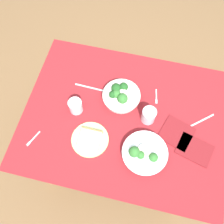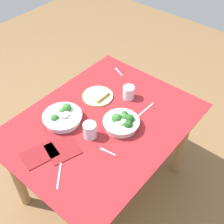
{
  "view_description": "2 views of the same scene",
  "coord_description": "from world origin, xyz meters",
  "px_view_note": "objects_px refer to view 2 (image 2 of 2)",
  "views": [
    {
      "loc": [
        -0.07,
        0.62,
        2.15
      ],
      "look_at": [
        0.08,
        -0.02,
        0.74
      ],
      "focal_mm": 40.57,
      "sensor_mm": 36.0,
      "label": 1
    },
    {
      "loc": [
        -0.97,
        -0.89,
        2.11
      ],
      "look_at": [
        0.11,
        0.01,
        0.74
      ],
      "focal_mm": 46.95,
      "sensor_mm": 36.0,
      "label": 2
    }
  ],
  "objects_px": {
    "bread_side_plate": "(98,96)",
    "broccoli_bowl_far": "(63,117)",
    "broccoli_bowl_near": "(122,122)",
    "fork_by_near_bowl": "(118,71)",
    "water_glass_side": "(90,130)",
    "water_glass_center": "(129,92)",
    "table_knife_left": "(145,111)",
    "table_knife_right": "(59,174)",
    "napkin_folded_lower": "(40,154)",
    "fork_by_far_bowl": "(107,151)",
    "napkin_folded_upper": "(63,149)"
  },
  "relations": [
    {
      "from": "bread_side_plate",
      "to": "water_glass_side",
      "type": "height_order",
      "value": "water_glass_side"
    },
    {
      "from": "fork_by_far_bowl",
      "to": "napkin_folded_lower",
      "type": "relative_size",
      "value": 0.52
    },
    {
      "from": "broccoli_bowl_far",
      "to": "napkin_folded_lower",
      "type": "height_order",
      "value": "broccoli_bowl_far"
    },
    {
      "from": "fork_by_near_bowl",
      "to": "table_knife_right",
      "type": "distance_m",
      "value": 1.01
    },
    {
      "from": "broccoli_bowl_near",
      "to": "table_knife_right",
      "type": "bearing_deg",
      "value": 175.42
    },
    {
      "from": "bread_side_plate",
      "to": "water_glass_center",
      "type": "height_order",
      "value": "water_glass_center"
    },
    {
      "from": "fork_by_near_bowl",
      "to": "napkin_folded_upper",
      "type": "height_order",
      "value": "napkin_folded_upper"
    },
    {
      "from": "napkin_folded_upper",
      "to": "water_glass_side",
      "type": "bearing_deg",
      "value": -15.5
    },
    {
      "from": "fork_by_near_bowl",
      "to": "napkin_folded_upper",
      "type": "xyz_separation_m",
      "value": [
        -0.81,
        -0.23,
        0.0
      ]
    },
    {
      "from": "broccoli_bowl_near",
      "to": "fork_by_near_bowl",
      "type": "distance_m",
      "value": 0.58
    },
    {
      "from": "broccoli_bowl_near",
      "to": "water_glass_side",
      "type": "bearing_deg",
      "value": 152.37
    },
    {
      "from": "broccoli_bowl_near",
      "to": "table_knife_left",
      "type": "relative_size",
      "value": 1.17
    },
    {
      "from": "bread_side_plate",
      "to": "napkin_folded_upper",
      "type": "height_order",
      "value": "bread_side_plate"
    },
    {
      "from": "table_knife_right",
      "to": "napkin_folded_lower",
      "type": "distance_m",
      "value": 0.19
    },
    {
      "from": "broccoli_bowl_far",
      "to": "water_glass_side",
      "type": "relative_size",
      "value": 2.5
    },
    {
      "from": "water_glass_center",
      "to": "water_glass_side",
      "type": "relative_size",
      "value": 0.9
    },
    {
      "from": "water_glass_side",
      "to": "fork_by_far_bowl",
      "type": "xyz_separation_m",
      "value": [
        -0.03,
        -0.16,
        -0.05
      ]
    },
    {
      "from": "broccoli_bowl_far",
      "to": "fork_by_near_bowl",
      "type": "relative_size",
      "value": 2.45
    },
    {
      "from": "fork_by_far_bowl",
      "to": "broccoli_bowl_near",
      "type": "bearing_deg",
      "value": -84.51
    },
    {
      "from": "water_glass_center",
      "to": "fork_by_near_bowl",
      "type": "bearing_deg",
      "value": 51.84
    },
    {
      "from": "table_knife_right",
      "to": "broccoli_bowl_near",
      "type": "bearing_deg",
      "value": 135.26
    },
    {
      "from": "water_glass_side",
      "to": "fork_by_far_bowl",
      "type": "distance_m",
      "value": 0.17
    },
    {
      "from": "fork_by_far_bowl",
      "to": "napkin_folded_lower",
      "type": "bearing_deg",
      "value": 33.03
    },
    {
      "from": "water_glass_center",
      "to": "fork_by_far_bowl",
      "type": "xyz_separation_m",
      "value": [
        -0.47,
        -0.2,
        -0.04
      ]
    },
    {
      "from": "water_glass_center",
      "to": "water_glass_side",
      "type": "xyz_separation_m",
      "value": [
        -0.44,
        -0.04,
        0.01
      ]
    },
    {
      "from": "water_glass_side",
      "to": "napkin_folded_lower",
      "type": "distance_m",
      "value": 0.33
    },
    {
      "from": "bread_side_plate",
      "to": "napkin_folded_lower",
      "type": "xyz_separation_m",
      "value": [
        -0.6,
        -0.08,
        -0.01
      ]
    },
    {
      "from": "napkin_folded_upper",
      "to": "napkin_folded_lower",
      "type": "distance_m",
      "value": 0.14
    },
    {
      "from": "broccoli_bowl_far",
      "to": "water_glass_center",
      "type": "xyz_separation_m",
      "value": [
        0.45,
        -0.19,
        0.01
      ]
    },
    {
      "from": "napkin_folded_upper",
      "to": "broccoli_bowl_near",
      "type": "bearing_deg",
      "value": -21.92
    },
    {
      "from": "water_glass_side",
      "to": "broccoli_bowl_far",
      "type": "bearing_deg",
      "value": 94.05
    },
    {
      "from": "table_knife_left",
      "to": "water_glass_side",
      "type": "bearing_deg",
      "value": 163.7
    },
    {
      "from": "table_knife_left",
      "to": "bread_side_plate",
      "type": "bearing_deg",
      "value": 107.48
    },
    {
      "from": "broccoli_bowl_near",
      "to": "bread_side_plate",
      "type": "distance_m",
      "value": 0.33
    },
    {
      "from": "broccoli_bowl_near",
      "to": "fork_by_far_bowl",
      "type": "relative_size",
      "value": 2.29
    },
    {
      "from": "broccoli_bowl_far",
      "to": "water_glass_side",
      "type": "height_order",
      "value": "water_glass_side"
    },
    {
      "from": "bread_side_plate",
      "to": "broccoli_bowl_far",
      "type": "bearing_deg",
      "value": 176.6
    },
    {
      "from": "bread_side_plate",
      "to": "table_knife_right",
      "type": "height_order",
      "value": "bread_side_plate"
    },
    {
      "from": "bread_side_plate",
      "to": "table_knife_left",
      "type": "height_order",
      "value": "bread_side_plate"
    },
    {
      "from": "fork_by_near_bowl",
      "to": "table_knife_left",
      "type": "height_order",
      "value": "same"
    },
    {
      "from": "table_knife_left",
      "to": "napkin_folded_lower",
      "type": "relative_size",
      "value": 1.02
    },
    {
      "from": "broccoli_bowl_far",
      "to": "table_knife_left",
      "type": "relative_size",
      "value": 1.28
    },
    {
      "from": "broccoli_bowl_far",
      "to": "bread_side_plate",
      "type": "relative_size",
      "value": 1.18
    },
    {
      "from": "broccoli_bowl_far",
      "to": "fork_by_far_bowl",
      "type": "relative_size",
      "value": 2.51
    },
    {
      "from": "bread_side_plate",
      "to": "fork_by_near_bowl",
      "type": "xyz_separation_m",
      "value": [
        0.33,
        0.08,
        -0.01
      ]
    },
    {
      "from": "broccoli_bowl_near",
      "to": "water_glass_side",
      "type": "xyz_separation_m",
      "value": [
        -0.19,
        0.1,
        0.01
      ]
    },
    {
      "from": "water_glass_center",
      "to": "water_glass_side",
      "type": "bearing_deg",
      "value": -174.99
    },
    {
      "from": "broccoli_bowl_near",
      "to": "table_knife_right",
      "type": "relative_size",
      "value": 1.23
    },
    {
      "from": "fork_by_far_bowl",
      "to": "fork_by_near_bowl",
      "type": "height_order",
      "value": "same"
    },
    {
      "from": "broccoli_bowl_far",
      "to": "table_knife_right",
      "type": "height_order",
      "value": "broccoli_bowl_far"
    }
  ]
}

